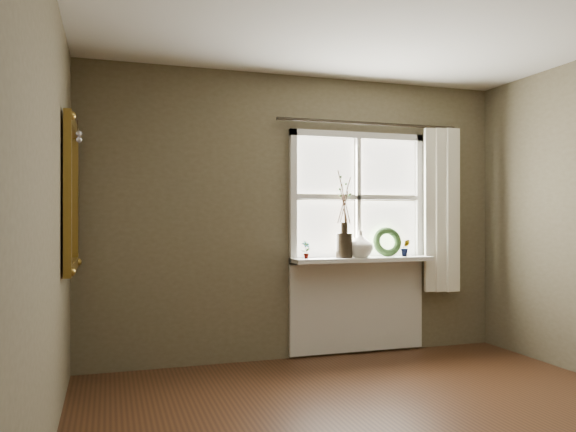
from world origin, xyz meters
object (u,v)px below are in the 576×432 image
(wreath, at_px, (387,245))
(cream_vase, at_px, (360,244))
(gilt_mirror, at_px, (71,195))
(dark_jug, at_px, (344,245))

(wreath, bearing_deg, cream_vase, -167.44)
(cream_vase, distance_m, wreath, 0.30)
(cream_vase, distance_m, gilt_mirror, 2.56)
(cream_vase, height_order, gilt_mirror, gilt_mirror)
(cream_vase, bearing_deg, wreath, 7.64)
(wreath, xyz_separation_m, gilt_mirror, (-2.79, -0.46, 0.42))
(dark_jug, distance_m, gilt_mirror, 2.40)
(dark_jug, height_order, gilt_mirror, gilt_mirror)
(dark_jug, xyz_separation_m, cream_vase, (0.17, 0.00, 0.01))
(cream_vase, bearing_deg, gilt_mirror, -170.43)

